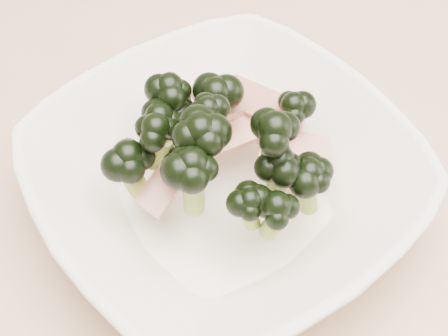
{
  "coord_description": "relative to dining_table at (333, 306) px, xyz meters",
  "views": [
    {
      "loc": [
        -0.16,
        -0.21,
        1.17
      ],
      "look_at": [
        -0.08,
        0.07,
        0.8
      ],
      "focal_mm": 50.0,
      "sensor_mm": 36.0,
      "label": 1
    }
  ],
  "objects": [
    {
      "name": "broccoli_dish",
      "position": [
        -0.09,
        0.07,
        0.14
      ],
      "size": [
        0.37,
        0.37,
        0.12
      ],
      "color": "beige",
      "rests_on": "dining_table"
    },
    {
      "name": "dining_table",
      "position": [
        0.0,
        0.0,
        0.0
      ],
      "size": [
        1.2,
        0.8,
        0.75
      ],
      "color": "tan",
      "rests_on": "ground"
    }
  ]
}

